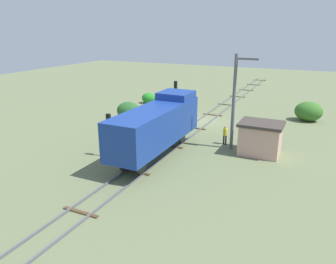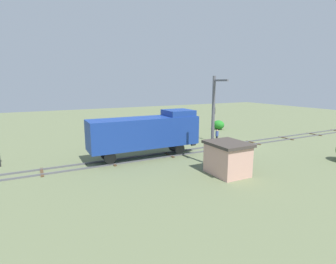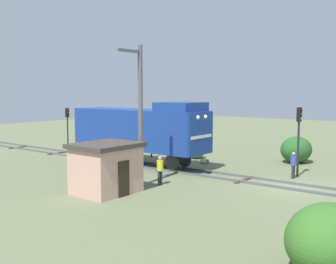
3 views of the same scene
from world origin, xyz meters
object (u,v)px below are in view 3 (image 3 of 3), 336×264
Objects in this scene: worker_by_signal at (160,168)px; relay_hut at (106,168)px; traffic_signal_far at (67,120)px; locomotive at (141,128)px; catenary_mast at (140,112)px; worker_near_track at (293,163)px; traffic_signal_near at (299,129)px; traffic_signal_mid at (152,127)px.

relay_hut reaches higher than worker_by_signal.
worker_by_signal is at bearing -113.18° from traffic_signal_far.
locomotive is 3.31× the size of relay_hut.
locomotive is at bearing -105.50° from traffic_signal_far.
catenary_mast is at bearing -138.78° from locomotive.
traffic_signal_far is 19.89m from worker_by_signal.
worker_by_signal is 0.49× the size of relay_hut.
relay_hut is (-2.44, 0.29, -2.93)m from catenary_mast.
traffic_signal_far is 19.52m from catenary_mast.
worker_near_track is 8.60m from worker_by_signal.
traffic_signal_far is 20.45m from relay_hut.
traffic_signal_near is 1.23× the size of traffic_signal_mid.
worker_near_track is 11.91m from relay_hut.
traffic_signal_near is 0.55× the size of catenary_mast.
worker_by_signal is 3.53m from catenary_mast.
worker_by_signal is at bearing 143.36° from traffic_signal_near.
traffic_signal_far is 2.24× the size of worker_by_signal.
worker_near_track is (-1.00, -12.59, -1.56)m from traffic_signal_mid.
relay_hut is at bearing 47.55° from worker_near_track.
traffic_signal_far is at bearing 74.50° from locomotive.
worker_near_track is 1.00× the size of worker_by_signal.
traffic_signal_mid reaches higher than relay_hut.
worker_by_signal is at bearing -137.07° from traffic_signal_mid.
traffic_signal_mid is at bearing -13.27° from worker_near_track.
locomotive is 3.87m from traffic_signal_mid.
traffic_signal_near is 9.46m from worker_by_signal.
traffic_signal_near reaches higher than traffic_signal_far.
relay_hut is (-3.30, 1.09, 0.40)m from worker_by_signal.
traffic_signal_far is 1.09× the size of relay_hut.
traffic_signal_mid is 0.45× the size of catenary_mast.
traffic_signal_far reaches higher than traffic_signal_mid.
traffic_signal_far reaches higher than worker_near_track.
catenary_mast is at bearing -6.68° from relay_hut.
traffic_signal_mid reaches higher than worker_near_track.
traffic_signal_far is at bearing -11.62° from worker_near_track.
traffic_signal_far is (0.40, 23.72, -0.44)m from traffic_signal_near.
catenary_mast is (-5.06, -4.43, 1.55)m from locomotive.
worker_near_track is 10.33m from catenary_mast.
traffic_signal_near is at bearing 160.63° from worker_by_signal.
worker_by_signal is (-7.80, -18.22, -1.67)m from traffic_signal_far.
relay_hut is (-10.90, -5.98, -1.17)m from traffic_signal_mid.
catenary_mast reaches higher than traffic_signal_near.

